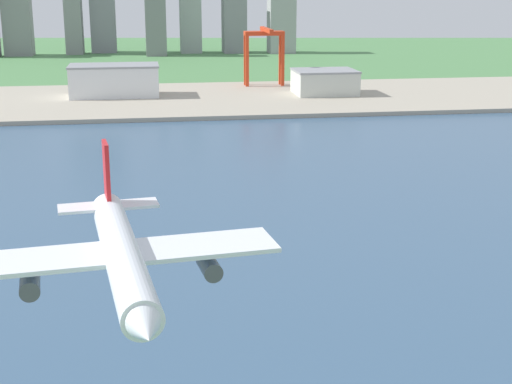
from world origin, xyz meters
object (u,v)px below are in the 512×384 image
port_crane_red (264,43)px  warehouse_main (114,80)px  warehouse_annex (325,82)px  airplane_landing (122,256)px

port_crane_red → warehouse_main: (-100.14, -34.73, -18.78)m
port_crane_red → warehouse_annex: bearing=-55.2°
airplane_landing → port_crane_red: 447.92m
warehouse_annex → port_crane_red: bearing=124.8°
warehouse_main → airplane_landing: bearing=-88.1°
airplane_landing → warehouse_main: bearing=91.9°
airplane_landing → port_crane_red: bearing=78.8°
port_crane_red → warehouse_main: size_ratio=0.72×
airplane_landing → warehouse_annex: bearing=73.3°
port_crane_red → warehouse_main: port_crane_red is taller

